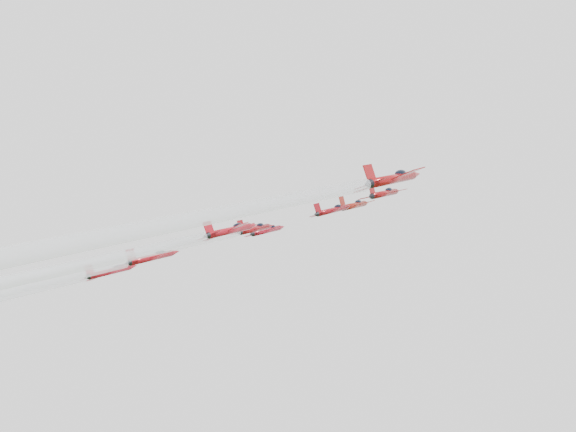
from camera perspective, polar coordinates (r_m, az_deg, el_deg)
The scene contains 6 objects.
jet_lead at distance 136.14m, azimuth 5.94°, elevation 0.97°, with size 10.40×13.51×7.88m.
jet_row2_left at distance 132.23m, azimuth -1.84°, elevation -1.27°, with size 9.14×11.87×6.92m.
jet_row2_center at distance 127.57m, azimuth 4.01°, elevation 0.54°, with size 8.97×11.65×6.79m.
jet_row2_right at distance 122.31m, azimuth 8.60°, elevation 2.02°, with size 9.99×12.99×7.57m.
jet_center at distance 80.71m, azimuth -20.17°, elevation -4.91°, with size 8.53×82.33×44.02m.
jet_rear_farright at distance 43.70m, azimuth -18.14°, elevation -1.25°, with size 10.59×102.28×54.69m.
Camera 1 is at (63.20, -80.90, 118.78)m, focal length 40.00 mm.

